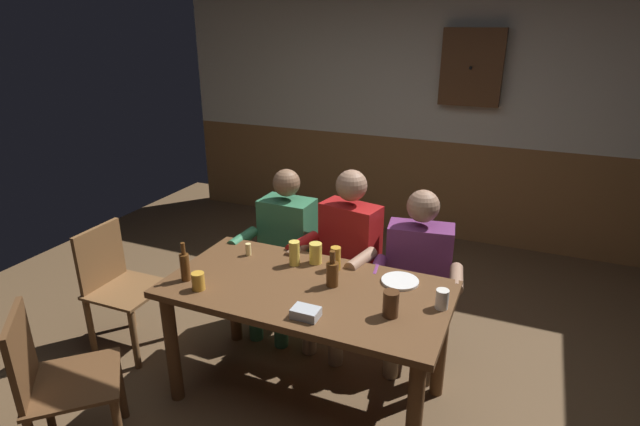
% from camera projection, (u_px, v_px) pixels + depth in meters
% --- Properties ---
extents(ground_plane, '(6.59, 6.59, 0.00)m').
position_uv_depth(ground_plane, '(312.00, 389.00, 3.17)').
color(ground_plane, brown).
extents(back_wall_upper, '(5.40, 0.12, 1.58)m').
position_uv_depth(back_wall_upper, '(428.00, 59.00, 4.92)').
color(back_wall_upper, beige).
extents(back_wall_wainscot, '(5.40, 0.12, 1.03)m').
position_uv_depth(back_wall_wainscot, '(419.00, 186.00, 5.39)').
color(back_wall_wainscot, brown).
rests_on(back_wall_wainscot, ground_plane).
extents(dining_table, '(1.61, 0.83, 0.77)m').
position_uv_depth(dining_table, '(307.00, 304.00, 2.89)').
color(dining_table, brown).
rests_on(dining_table, ground_plane).
extents(person_0, '(0.52, 0.53, 1.21)m').
position_uv_depth(person_0, '(284.00, 244.00, 3.62)').
color(person_0, '#33724C').
rests_on(person_0, ground_plane).
extents(person_1, '(0.58, 0.57, 1.26)m').
position_uv_depth(person_1, '(345.00, 253.00, 3.43)').
color(person_1, '#AD1919').
rests_on(person_1, ground_plane).
extents(person_2, '(0.59, 0.56, 1.18)m').
position_uv_depth(person_2, '(418.00, 270.00, 3.26)').
color(person_2, '#6B2D66').
rests_on(person_2, ground_plane).
extents(chair_empty_near_left, '(0.45, 0.45, 0.88)m').
position_uv_depth(chair_empty_near_left, '(118.00, 284.00, 3.46)').
color(chair_empty_near_left, brown).
rests_on(chair_empty_near_left, ground_plane).
extents(chair_empty_far_end, '(0.62, 0.62, 0.88)m').
position_uv_depth(chair_empty_far_end, '(55.00, 381.00, 2.53)').
color(chair_empty_far_end, brown).
rests_on(chair_empty_far_end, ground_plane).
extents(table_candle, '(0.04, 0.04, 0.08)m').
position_uv_depth(table_candle, '(248.00, 249.00, 3.21)').
color(table_candle, '#F9E08C').
rests_on(table_candle, dining_table).
extents(condiment_caddy, '(0.14, 0.10, 0.05)m').
position_uv_depth(condiment_caddy, '(306.00, 313.00, 2.54)').
color(condiment_caddy, '#B2B7BC').
rests_on(condiment_caddy, dining_table).
extents(plate_0, '(0.22, 0.22, 0.01)m').
position_uv_depth(plate_0, '(400.00, 281.00, 2.89)').
color(plate_0, white).
rests_on(plate_0, dining_table).
extents(bottle_0, '(0.05, 0.05, 0.24)m').
position_uv_depth(bottle_0, '(185.00, 266.00, 2.88)').
color(bottle_0, '#593314').
rests_on(bottle_0, dining_table).
extents(bottle_1, '(0.07, 0.07, 0.21)m').
position_uv_depth(bottle_1, '(332.00, 273.00, 2.83)').
color(bottle_1, '#593314').
rests_on(bottle_1, dining_table).
extents(pint_glass_0, '(0.07, 0.07, 0.15)m').
position_uv_depth(pint_glass_0, '(294.00, 253.00, 3.07)').
color(pint_glass_0, '#E5C64C').
rests_on(pint_glass_0, dining_table).
extents(pint_glass_1, '(0.07, 0.07, 0.10)m').
position_uv_depth(pint_glass_1, '(198.00, 281.00, 2.80)').
color(pint_glass_1, gold).
rests_on(pint_glass_1, dining_table).
extents(pint_glass_2, '(0.06, 0.06, 0.14)m').
position_uv_depth(pint_glass_2, '(336.00, 258.00, 3.02)').
color(pint_glass_2, gold).
rests_on(pint_glass_2, dining_table).
extents(pint_glass_3, '(0.08, 0.08, 0.14)m').
position_uv_depth(pint_glass_3, '(391.00, 304.00, 2.54)').
color(pint_glass_3, '#4C2D19').
rests_on(pint_glass_3, dining_table).
extents(pint_glass_4, '(0.08, 0.08, 0.13)m').
position_uv_depth(pint_glass_4, '(316.00, 253.00, 3.10)').
color(pint_glass_4, '#E5C64C').
rests_on(pint_glass_4, dining_table).
extents(pint_glass_5, '(0.07, 0.07, 0.11)m').
position_uv_depth(pint_glass_5, '(442.00, 299.00, 2.61)').
color(pint_glass_5, white).
rests_on(pint_glass_5, dining_table).
extents(wall_dart_cabinet, '(0.56, 0.15, 0.70)m').
position_uv_depth(wall_dart_cabinet, '(472.00, 67.00, 4.67)').
color(wall_dart_cabinet, brown).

